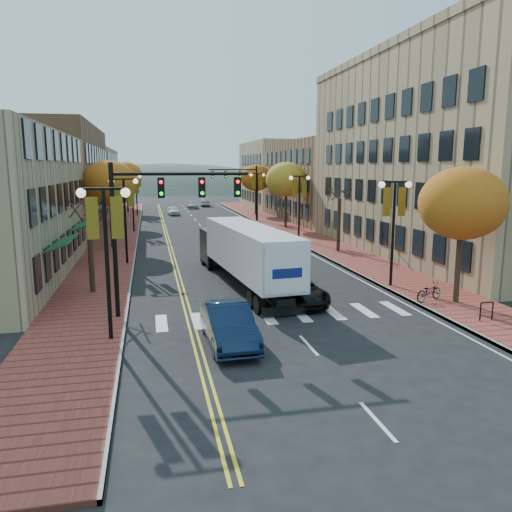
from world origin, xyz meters
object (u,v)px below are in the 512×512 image
navy_sedan (228,324)px  black_suv (297,290)px  semi_truck (243,250)px  bicycle (429,291)px

navy_sedan → black_suv: (4.34, 5.18, -0.12)m
semi_truck → bicycle: semi_truck is taller
semi_truck → black_suv: bearing=-71.5°
semi_truck → black_suv: semi_truck is taller
navy_sedan → bicycle: size_ratio=2.66×
black_suv → bicycle: size_ratio=2.68×
navy_sedan → black_suv: 6.76m
navy_sedan → black_suv: bearing=48.5°
black_suv → bicycle: 6.63m
semi_truck → navy_sedan: bearing=-109.7°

